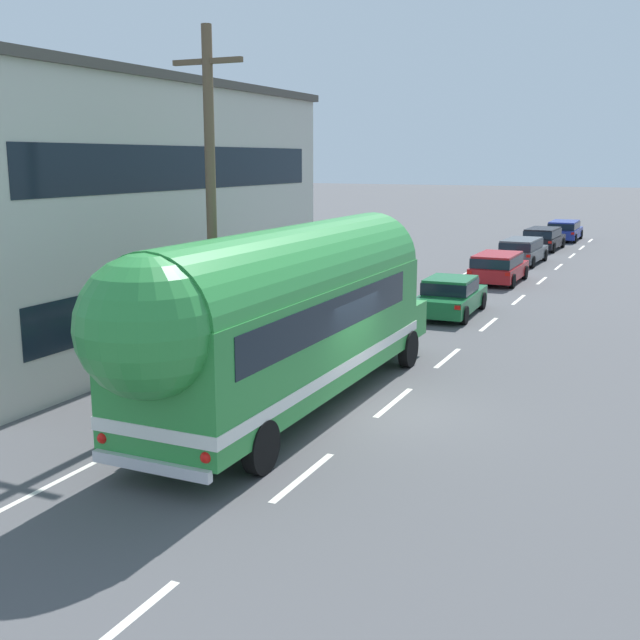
% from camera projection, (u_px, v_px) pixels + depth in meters
% --- Properties ---
extents(ground_plane, '(300.00, 300.00, 0.00)m').
position_uv_depth(ground_plane, '(383.00, 411.00, 17.57)').
color(ground_plane, '#4C4C4F').
extents(lane_markings, '(3.95, 80.00, 0.01)m').
position_uv_depth(lane_markings, '(431.00, 308.00, 29.71)').
color(lane_markings, silver).
rests_on(lane_markings, ground).
extents(roadside_building, '(10.06, 16.04, 7.84)m').
position_uv_depth(roadside_building, '(66.00, 212.00, 24.58)').
color(roadside_building, beige).
rests_on(roadside_building, ground).
extents(utility_pole, '(1.80, 0.24, 8.50)m').
position_uv_depth(utility_pole, '(211.00, 208.00, 18.26)').
color(utility_pole, brown).
rests_on(utility_pole, ground).
extents(painted_bus, '(2.63, 12.68, 4.12)m').
position_uv_depth(painted_bus, '(283.00, 313.00, 16.88)').
color(painted_bus, '#2D8C3D').
rests_on(painted_bus, ground).
extents(car_lead, '(2.02, 4.51, 1.37)m').
position_uv_depth(car_lead, '(450.00, 295.00, 28.26)').
color(car_lead, '#196633').
rests_on(car_lead, ground).
extents(car_second, '(2.02, 4.35, 1.37)m').
position_uv_depth(car_second, '(498.00, 266.00, 35.50)').
color(car_second, '#A5191E').
rests_on(car_second, ground).
extents(car_third, '(2.03, 4.78, 1.37)m').
position_uv_depth(car_third, '(522.00, 249.00, 41.95)').
color(car_third, '#474C51').
rests_on(car_third, ground).
extents(car_fourth, '(2.11, 4.67, 1.37)m').
position_uv_depth(car_fourth, '(543.00, 237.00, 48.42)').
color(car_fourth, black).
rests_on(car_fourth, ground).
extents(car_fifth, '(2.00, 4.67, 1.37)m').
position_uv_depth(car_fifth, '(564.00, 229.00, 53.90)').
color(car_fifth, navy).
rests_on(car_fifth, ground).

